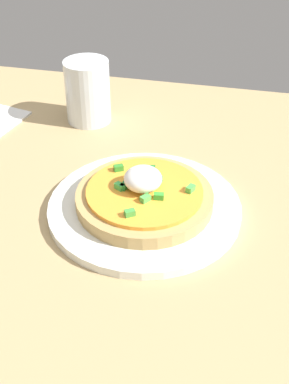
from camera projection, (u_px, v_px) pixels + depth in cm
name	position (u px, v px, depth cm)	size (l,w,h in cm)	color
dining_table	(97.00, 252.00, 65.92)	(97.64, 81.26, 2.76)	tan
plate	(144.00, 208.00, 69.98)	(25.72, 25.72, 1.20)	white
pizza	(144.00, 196.00, 68.83)	(18.16, 18.16, 5.36)	tan
cup_near	(88.00, 93.00, 88.14)	(7.52, 7.52, 10.60)	silver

